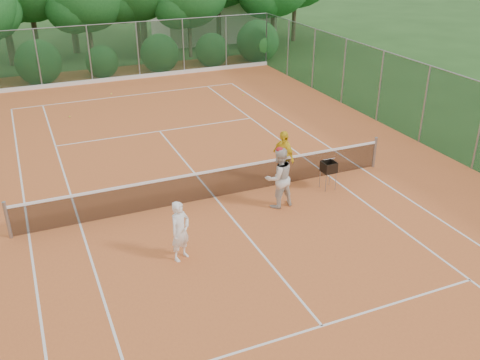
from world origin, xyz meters
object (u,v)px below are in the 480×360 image
player_center_grp (279,178)px  player_yellow (283,156)px  ball_hopper (329,167)px  player_white (180,231)px

player_center_grp → player_yellow: 1.78m
player_center_grp → ball_hopper: size_ratio=2.04×
player_white → ball_hopper: size_ratio=1.72×
player_white → player_yellow: size_ratio=0.92×
player_yellow → ball_hopper: size_ratio=1.87×
player_white → ball_hopper: player_white is taller
player_center_grp → ball_hopper: player_center_grp is taller
player_white → player_center_grp: 3.85m
player_yellow → player_center_grp: bearing=-41.0°
player_yellow → ball_hopper: bearing=34.6°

